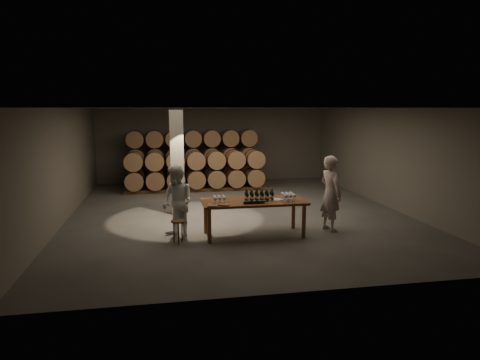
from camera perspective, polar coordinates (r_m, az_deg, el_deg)
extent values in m
plane|color=#4A4846|center=(13.35, -0.44, -4.29)|extent=(12.00, 12.00, 0.00)
plane|color=#605E59|center=(12.97, -0.46, 9.57)|extent=(12.00, 12.00, 0.00)
plane|color=slate|center=(18.97, -3.59, 4.70)|extent=(10.00, 0.00, 10.00)
plane|color=slate|center=(7.31, 7.73, -3.11)|extent=(10.00, 0.00, 10.00)
plane|color=slate|center=(13.16, -22.43, 1.87)|extent=(0.00, 12.00, 12.00)
plane|color=slate|center=(14.77, 19.06, 2.82)|extent=(0.00, 12.00, 12.00)
cube|color=slate|center=(13.08, -8.40, 2.44)|extent=(0.40, 0.40, 3.20)
cylinder|color=brown|center=(10.28, -4.12, -6.12)|extent=(0.10, 0.10, 0.84)
cylinder|color=brown|center=(10.78, 8.51, -5.46)|extent=(0.10, 0.10, 0.84)
cylinder|color=brown|center=(11.11, -4.61, -4.94)|extent=(0.10, 0.10, 0.84)
cylinder|color=brown|center=(11.57, 7.13, -4.39)|extent=(0.10, 0.10, 0.84)
cube|color=brown|center=(10.77, 1.86, -2.92)|extent=(2.60, 1.10, 0.06)
cube|color=#55391D|center=(17.99, -6.16, -0.55)|extent=(5.48, 0.10, 0.12)
cube|color=#55391D|center=(18.58, -6.30, -0.23)|extent=(5.48, 0.10, 0.12)
cylinder|color=#9F6E47|center=(18.21, -13.62, 0.66)|extent=(0.70, 0.95, 0.70)
cylinder|color=black|center=(17.95, -13.66, 0.54)|extent=(0.73, 0.04, 0.73)
cylinder|color=black|center=(18.46, -13.57, 0.78)|extent=(0.73, 0.04, 0.73)
cylinder|color=#9F6E47|center=(18.18, -11.16, 0.74)|extent=(0.70, 0.95, 0.70)
cylinder|color=black|center=(17.92, -11.17, 0.61)|extent=(0.73, 0.04, 0.73)
cylinder|color=black|center=(18.44, -11.15, 0.86)|extent=(0.73, 0.04, 0.73)
cylinder|color=#9F6E47|center=(18.18, -8.70, 0.81)|extent=(0.70, 0.95, 0.70)
cylinder|color=black|center=(17.93, -8.68, 0.69)|extent=(0.73, 0.04, 0.73)
cylinder|color=black|center=(18.44, -8.73, 0.93)|extent=(0.73, 0.04, 0.73)
cylinder|color=#9F6E47|center=(18.22, -6.25, 0.88)|extent=(0.70, 0.95, 0.70)
cylinder|color=black|center=(17.97, -6.19, 0.76)|extent=(0.73, 0.04, 0.73)
cylinder|color=black|center=(18.48, -6.31, 1.00)|extent=(0.73, 0.04, 0.73)
cylinder|color=#9F6E47|center=(18.29, -3.82, 0.95)|extent=(0.70, 0.95, 0.70)
cylinder|color=black|center=(18.04, -3.72, 0.83)|extent=(0.73, 0.04, 0.73)
cylinder|color=black|center=(18.55, -3.91, 1.07)|extent=(0.73, 0.04, 0.73)
cylinder|color=#9F6E47|center=(18.40, -1.40, 1.02)|extent=(0.70, 0.95, 0.70)
cylinder|color=black|center=(18.14, -1.27, 0.90)|extent=(0.73, 0.04, 0.73)
cylinder|color=black|center=(18.65, -1.53, 1.13)|extent=(0.73, 0.04, 0.73)
cylinder|color=#9F6E47|center=(18.53, 0.98, 1.08)|extent=(0.70, 0.95, 0.70)
cylinder|color=black|center=(18.28, 1.14, 0.96)|extent=(0.73, 0.04, 0.73)
cylinder|color=black|center=(18.79, 0.82, 1.20)|extent=(0.73, 0.04, 0.73)
cylinder|color=#9F6E47|center=(18.11, -13.71, 2.98)|extent=(0.70, 0.95, 0.70)
cylinder|color=black|center=(17.85, -13.75, 2.88)|extent=(0.73, 0.04, 0.73)
cylinder|color=black|center=(18.37, -13.66, 3.07)|extent=(0.73, 0.04, 0.73)
cylinder|color=#9F6E47|center=(18.08, -11.24, 3.05)|extent=(0.70, 0.95, 0.70)
cylinder|color=black|center=(17.82, -11.25, 2.96)|extent=(0.73, 0.04, 0.73)
cylinder|color=black|center=(18.34, -11.23, 3.14)|extent=(0.73, 0.04, 0.73)
cylinder|color=#9F6E47|center=(18.09, -8.76, 3.13)|extent=(0.70, 0.95, 0.70)
cylinder|color=black|center=(17.83, -8.74, 3.04)|extent=(0.73, 0.04, 0.73)
cylinder|color=black|center=(18.35, -8.79, 3.22)|extent=(0.73, 0.04, 0.73)
cylinder|color=#9F6E47|center=(18.13, -6.30, 3.19)|extent=(0.70, 0.95, 0.70)
cylinder|color=black|center=(17.87, -6.23, 3.11)|extent=(0.73, 0.04, 0.73)
cylinder|color=black|center=(18.38, -6.35, 3.28)|extent=(0.73, 0.04, 0.73)
cylinder|color=#9F6E47|center=(18.20, -3.84, 3.26)|extent=(0.70, 0.95, 0.70)
cylinder|color=black|center=(17.94, -3.75, 3.17)|extent=(0.73, 0.04, 0.73)
cylinder|color=black|center=(18.45, -3.93, 3.34)|extent=(0.73, 0.04, 0.73)
cylinder|color=#9F6E47|center=(18.30, -1.41, 3.31)|extent=(0.70, 0.95, 0.70)
cylinder|color=black|center=(18.05, -1.28, 3.22)|extent=(0.73, 0.04, 0.73)
cylinder|color=black|center=(18.56, -1.54, 3.39)|extent=(0.73, 0.04, 0.73)
cylinder|color=#9F6E47|center=(18.44, 0.99, 3.36)|extent=(0.70, 0.95, 0.70)
cylinder|color=black|center=(18.19, 1.15, 3.27)|extent=(0.73, 0.04, 0.73)
cylinder|color=black|center=(18.69, 0.83, 3.44)|extent=(0.73, 0.04, 0.73)
cylinder|color=#9F6E47|center=(18.05, -13.80, 5.31)|extent=(0.70, 0.95, 0.70)
cylinder|color=black|center=(17.79, -13.85, 5.25)|extent=(0.73, 0.04, 0.73)
cylinder|color=black|center=(18.31, -13.75, 5.37)|extent=(0.73, 0.04, 0.73)
cylinder|color=#9F6E47|center=(18.02, -11.31, 5.39)|extent=(0.70, 0.95, 0.70)
cylinder|color=black|center=(17.76, -11.32, 5.34)|extent=(0.73, 0.04, 0.73)
cylinder|color=black|center=(18.28, -11.30, 5.45)|extent=(0.73, 0.04, 0.73)
cylinder|color=#9F6E47|center=(18.02, -8.82, 5.47)|extent=(0.70, 0.95, 0.70)
cylinder|color=black|center=(17.76, -8.80, 5.41)|extent=(0.73, 0.04, 0.73)
cylinder|color=black|center=(18.28, -8.85, 5.52)|extent=(0.73, 0.04, 0.73)
cylinder|color=#9F6E47|center=(18.06, -6.34, 5.53)|extent=(0.70, 0.95, 0.70)
cylinder|color=black|center=(17.80, -6.28, 5.47)|extent=(0.73, 0.04, 0.73)
cylinder|color=black|center=(18.32, -6.40, 5.58)|extent=(0.73, 0.04, 0.73)
cylinder|color=#9F6E47|center=(18.13, -3.87, 5.58)|extent=(0.70, 0.95, 0.70)
cylinder|color=black|center=(17.87, -3.77, 5.52)|extent=(0.73, 0.04, 0.73)
cylinder|color=black|center=(18.39, -3.96, 5.63)|extent=(0.73, 0.04, 0.73)
cylinder|color=#9F6E47|center=(18.24, -1.42, 5.62)|extent=(0.70, 0.95, 0.70)
cylinder|color=black|center=(17.98, -1.29, 5.57)|extent=(0.73, 0.04, 0.73)
cylinder|color=black|center=(18.49, -1.55, 5.67)|extent=(0.73, 0.04, 0.73)
cylinder|color=#9F6E47|center=(18.38, 0.99, 5.65)|extent=(0.70, 0.95, 0.70)
cylinder|color=black|center=(18.12, 1.16, 5.60)|extent=(0.73, 0.04, 0.73)
cylinder|color=black|center=(18.63, 0.84, 5.71)|extent=(0.73, 0.04, 0.73)
cube|color=#55391D|center=(16.62, -5.80, -1.38)|extent=(5.48, 0.10, 0.12)
cube|color=#55391D|center=(17.21, -5.96, -1.01)|extent=(5.48, 0.10, 0.12)
cylinder|color=#9F6E47|center=(16.83, -13.87, -0.06)|extent=(0.70, 0.95, 0.70)
cylinder|color=black|center=(16.57, -13.92, -0.20)|extent=(0.73, 0.04, 0.73)
cylinder|color=black|center=(17.08, -13.82, 0.08)|extent=(0.73, 0.04, 0.73)
cylinder|color=#9F6E47|center=(16.80, -11.21, 0.02)|extent=(0.70, 0.95, 0.70)
cylinder|color=black|center=(16.54, -11.22, -0.12)|extent=(0.73, 0.04, 0.73)
cylinder|color=black|center=(17.05, -11.20, 0.16)|extent=(0.73, 0.04, 0.73)
cylinder|color=#9F6E47|center=(16.80, -8.55, 0.10)|extent=(0.70, 0.95, 0.70)
cylinder|color=black|center=(16.54, -8.52, -0.04)|extent=(0.73, 0.04, 0.73)
cylinder|color=black|center=(17.06, -8.58, 0.24)|extent=(0.73, 0.04, 0.73)
cylinder|color=#9F6E47|center=(16.84, -5.90, 0.18)|extent=(0.70, 0.95, 0.70)
cylinder|color=black|center=(16.59, -5.83, 0.04)|extent=(0.73, 0.04, 0.73)
cylinder|color=black|center=(17.10, -5.97, 0.32)|extent=(0.73, 0.04, 0.73)
cylinder|color=#9F6E47|center=(16.92, -3.27, 0.26)|extent=(0.70, 0.95, 0.70)
cylinder|color=black|center=(16.67, -3.16, 0.12)|extent=(0.73, 0.04, 0.73)
cylinder|color=black|center=(17.17, -3.38, 0.39)|extent=(0.73, 0.04, 0.73)
cylinder|color=#9F6E47|center=(17.03, -0.66, 0.33)|extent=(0.70, 0.95, 0.70)
cylinder|color=black|center=(16.78, -0.51, 0.19)|extent=(0.73, 0.04, 0.73)
cylinder|color=black|center=(17.29, -0.81, 0.47)|extent=(0.73, 0.04, 0.73)
cylinder|color=#9F6E47|center=(17.18, 1.90, 0.41)|extent=(0.70, 0.95, 0.70)
cylinder|color=black|center=(16.93, 2.09, 0.27)|extent=(0.73, 0.04, 0.73)
cylinder|color=black|center=(17.43, 1.72, 0.54)|extent=(0.73, 0.04, 0.73)
cylinder|color=#9F6E47|center=(16.72, -13.97, 2.44)|extent=(0.70, 0.95, 0.70)
cylinder|color=black|center=(16.47, -14.02, 2.33)|extent=(0.73, 0.04, 0.73)
cylinder|color=black|center=(16.98, -13.92, 2.55)|extent=(0.73, 0.04, 0.73)
cylinder|color=#9F6E47|center=(16.69, -11.29, 2.53)|extent=(0.70, 0.95, 0.70)
cylinder|color=black|center=(16.43, -11.31, 2.42)|extent=(0.73, 0.04, 0.73)
cylinder|color=black|center=(16.95, -11.28, 2.63)|extent=(0.73, 0.04, 0.73)
cylinder|color=#9F6E47|center=(16.70, -8.62, 2.61)|extent=(0.70, 0.95, 0.70)
cylinder|color=black|center=(16.44, -8.59, 2.50)|extent=(0.73, 0.04, 0.73)
cylinder|color=black|center=(16.96, -8.65, 2.71)|extent=(0.73, 0.04, 0.73)
cylinder|color=#9F6E47|center=(16.74, -5.94, 2.68)|extent=(0.70, 0.95, 0.70)
cylinder|color=black|center=(16.48, -5.87, 2.57)|extent=(0.73, 0.04, 0.73)
cylinder|color=black|center=(17.00, -6.01, 2.78)|extent=(0.73, 0.04, 0.73)
cylinder|color=#9F6E47|center=(16.82, -3.29, 2.75)|extent=(0.70, 0.95, 0.70)
cylinder|color=black|center=(16.56, -3.18, 2.64)|extent=(0.73, 0.04, 0.73)
cylinder|color=black|center=(17.07, -3.40, 2.85)|extent=(0.73, 0.04, 0.73)
cylinder|color=#9F6E47|center=(16.93, -0.67, 2.81)|extent=(0.70, 0.95, 0.70)
cylinder|color=black|center=(16.68, -0.52, 2.70)|extent=(0.73, 0.04, 0.73)
cylinder|color=black|center=(17.18, -0.82, 2.91)|extent=(0.73, 0.04, 0.73)
cylinder|color=#9F6E47|center=(17.08, 1.91, 2.86)|extent=(0.70, 0.95, 0.70)
cylinder|color=black|center=(16.83, 2.10, 2.76)|extent=(0.73, 0.04, 0.73)
cylinder|color=black|center=(17.33, 1.73, 2.96)|extent=(0.73, 0.04, 0.73)
cylinder|color=black|center=(10.63, 0.96, -2.35)|extent=(0.07, 0.07, 0.20)
cylinder|color=silver|center=(10.63, 0.96, -2.40)|extent=(0.08, 0.08, 0.06)
cylinder|color=black|center=(10.60, 0.96, -1.60)|extent=(0.03, 0.03, 0.08)
cylinder|color=gold|center=(10.59, 0.96, -1.35)|extent=(0.03, 0.03, 0.02)
cylinder|color=black|center=(10.78, 0.80, -2.19)|extent=(0.07, 0.07, 0.20)
cylinder|color=silver|center=(10.78, 0.80, -2.24)|extent=(0.08, 0.08, 0.06)
cylinder|color=black|center=(10.75, 0.81, -1.44)|extent=(0.03, 0.03, 0.08)
cylinder|color=maroon|center=(10.74, 0.81, -1.20)|extent=(0.03, 0.03, 0.02)
cylinder|color=black|center=(10.66, 1.65, -2.32)|extent=(0.07, 0.07, 0.20)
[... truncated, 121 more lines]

